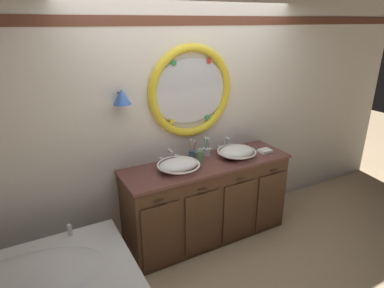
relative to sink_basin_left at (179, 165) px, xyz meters
The scene contains 11 objects.
ground_plane 1.05m from the sink_basin_left, 40.04° to the right, with size 14.00×14.00×0.00m, color tan.
back_wall_assembly 0.57m from the sink_basin_left, 49.28° to the left, with size 6.40×0.26×2.60m.
vanity_counter 0.63m from the sink_basin_left, ahead, with size 1.85×0.59×0.92m.
sink_basin_left is the anchor object (origin of this frame).
sink_basin_right 0.71m from the sink_basin_left, ahead, with size 0.43×0.43×0.12m.
faucet_set_left 0.22m from the sink_basin_left, 90.00° to the left, with size 0.23×0.12×0.15m.
faucet_set_right 0.75m from the sink_basin_left, 17.36° to the left, with size 0.21×0.12×0.17m.
toothbrush_holder_left 0.35m from the sink_basin_left, 38.03° to the left, with size 0.08×0.08×0.22m.
toothbrush_holder_right 0.48m from the sink_basin_left, 23.35° to the left, with size 0.10×0.10×0.22m.
soap_dispenser 0.32m from the sink_basin_left, 17.56° to the left, with size 0.06×0.07×0.15m.
folded_hand_towel 1.08m from the sink_basin_left, ahead, with size 0.15×0.13×0.03m.
Camera 1 is at (-1.62, -2.44, 2.32)m, focal length 30.75 mm.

